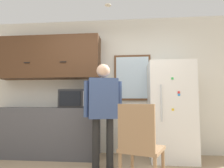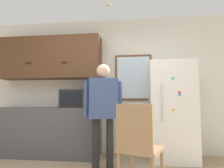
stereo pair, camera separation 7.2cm
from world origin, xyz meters
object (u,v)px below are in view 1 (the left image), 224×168
(refrigerator, at_px, (171,110))
(chair, at_px, (140,143))
(microwave, at_px, (76,99))
(person, at_px, (103,104))

(refrigerator, height_order, chair, refrigerator)
(refrigerator, relative_size, chair, 1.74)
(microwave, xyz_separation_m, refrigerator, (1.70, 0.09, -0.21))
(person, relative_size, refrigerator, 0.94)
(person, bearing_deg, refrigerator, 11.59)
(microwave, bearing_deg, refrigerator, 2.86)
(person, height_order, chair, person)
(refrigerator, bearing_deg, chair, -114.70)
(person, xyz_separation_m, chair, (0.52, -0.73, -0.43))
(chair, bearing_deg, microwave, -27.61)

